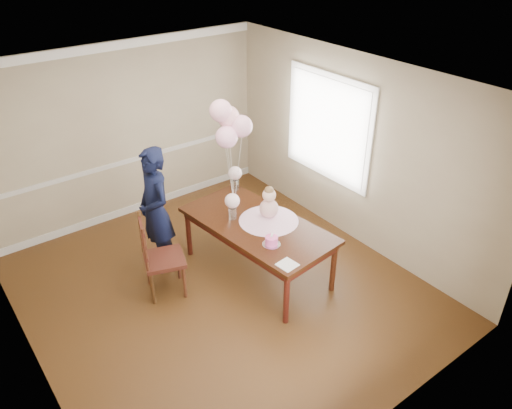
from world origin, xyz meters
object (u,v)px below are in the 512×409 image
woman (155,211)px  birthday_cake (271,241)px  dining_table_top (257,225)px  dining_chair_seat (164,259)px

woman → birthday_cake: bearing=33.6°
dining_table_top → woman: (-0.98, 0.90, 0.13)m
dining_table_top → woman: 1.34m
birthday_cake → woman: bearing=120.8°
dining_table_top → birthday_cake: bearing=-114.0°
dining_table_top → woman: size_ratio=1.17×
dining_table_top → dining_chair_seat: (-1.17, 0.38, -0.25)m
birthday_cake → dining_chair_seat: birthday_cake is taller
woman → dining_chair_seat: bearing=-17.3°
dining_chair_seat → birthday_cake: bearing=-21.2°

